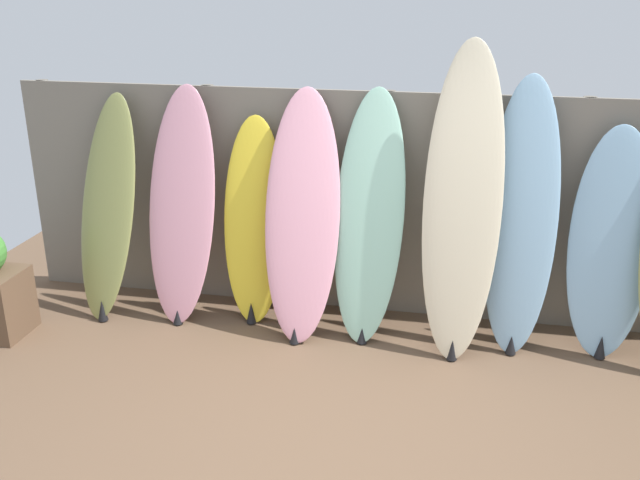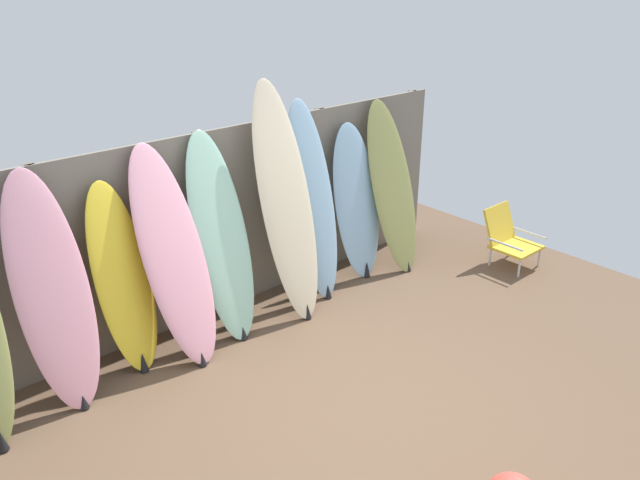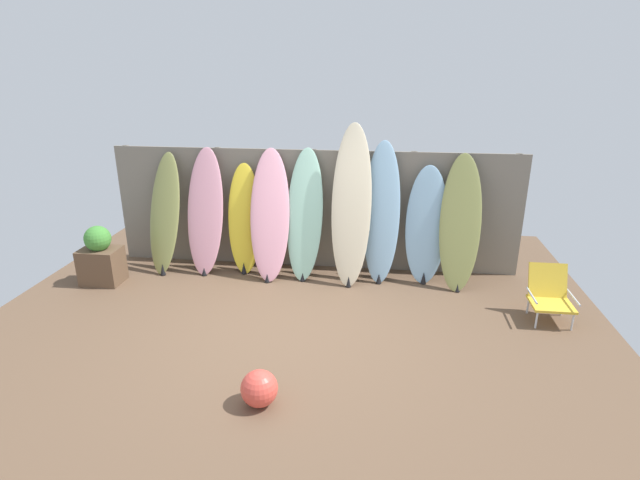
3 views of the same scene
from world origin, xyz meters
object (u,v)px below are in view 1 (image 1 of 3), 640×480
surfboard_seafoam_4 (369,218)px  surfboard_skyblue_6 (521,218)px  surfboard_olive_0 (108,209)px  surfboard_pink_1 (182,207)px  surfboard_cream_5 (463,203)px  surfboard_skyblue_7 (611,245)px  surfboard_pink_3 (302,216)px  surfboard_yellow_2 (254,223)px

surfboard_seafoam_4 → surfboard_skyblue_6: size_ratio=0.94×
surfboard_olive_0 → surfboard_pink_1: bearing=3.4°
surfboard_cream_5 → surfboard_skyblue_7: size_ratio=1.35×
surfboard_pink_3 → surfboard_skyblue_6: (1.59, 0.07, 0.07)m
surfboard_skyblue_6 → surfboard_skyblue_7: 0.65m
surfboard_cream_5 → surfboard_skyblue_6: surfboard_cream_5 is taller
surfboard_pink_1 → surfboard_cream_5: bearing=-2.3°
surfboard_pink_1 → surfboard_seafoam_4: surfboard_seafoam_4 is taller
surfboard_yellow_2 → surfboard_cream_5: bearing=-5.4°
surfboard_pink_1 → surfboard_cream_5: size_ratio=0.83×
surfboard_skyblue_7 → surfboard_pink_1: bearing=-179.3°
surfboard_pink_1 → surfboard_skyblue_6: (2.58, 0.02, 0.07)m
surfboard_olive_0 → surfboard_seafoam_4: 2.10m
surfboard_pink_3 → surfboard_cream_5: 1.19m
surfboard_seafoam_4 → surfboard_skyblue_6: bearing=1.2°
surfboard_olive_0 → surfboard_cream_5: 2.78m
surfboard_cream_5 → surfboard_skyblue_6: (0.42, 0.11, -0.12)m
surfboard_seafoam_4 → surfboard_skyblue_7: size_ratio=1.12×
surfboard_olive_0 → surfboard_yellow_2: bearing=4.7°
surfboard_olive_0 → surfboard_seafoam_4: bearing=1.0°
surfboard_skyblue_7 → surfboard_yellow_2: bearing=179.6°
surfboard_cream_5 → surfboard_skyblue_7: 1.10m
surfboard_pink_3 → surfboard_cream_5: size_ratio=0.83×
surfboard_pink_3 → surfboard_seafoam_4: surfboard_seafoam_4 is taller
surfboard_olive_0 → surfboard_skyblue_6: size_ratio=0.89×
surfboard_seafoam_4 → surfboard_yellow_2: bearing=176.1°
surfboard_pink_3 → surfboard_seafoam_4: 0.50m
surfboard_pink_1 → surfboard_skyblue_6: surfboard_skyblue_6 is taller
surfboard_skyblue_7 → surfboard_cream_5: bearing=-173.0°
surfboard_olive_0 → surfboard_pink_3: 1.60m
surfboard_pink_1 → surfboard_cream_5: 2.17m
surfboard_olive_0 → surfboard_skyblue_6: surfboard_skyblue_6 is taller
surfboard_olive_0 → surfboard_yellow_2: size_ratio=1.09×
surfboard_yellow_2 → surfboard_cream_5: (1.58, -0.15, 0.31)m
surfboard_pink_1 → surfboard_cream_5: (2.15, -0.09, 0.19)m
surfboard_pink_3 → surfboard_cream_5: bearing=-1.7°
surfboard_pink_1 → surfboard_olive_0: bearing=-176.6°
surfboard_pink_1 → surfboard_skyblue_7: surfboard_pink_1 is taller
surfboard_pink_3 → surfboard_cream_5: (1.17, -0.03, 0.19)m
surfboard_yellow_2 → surfboard_seafoam_4: surfboard_seafoam_4 is taller
surfboard_olive_0 → surfboard_pink_3: surfboard_pink_3 is taller
surfboard_yellow_2 → surfboard_seafoam_4: (0.91, -0.06, 0.13)m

